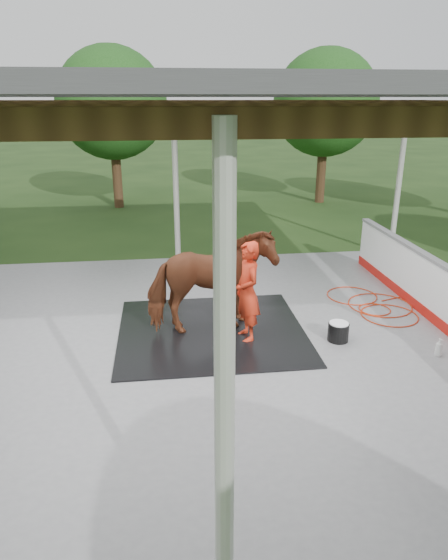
{
  "coord_description": "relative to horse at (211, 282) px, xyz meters",
  "views": [
    {
      "loc": [
        -0.35,
        -7.49,
        3.99
      ],
      "look_at": [
        0.66,
        0.58,
        1.01
      ],
      "focal_mm": 32.0,
      "sensor_mm": 36.0,
      "label": 1
    }
  ],
  "objects": [
    {
      "name": "ground",
      "position": [
        -0.43,
        -0.55,
        -0.99
      ],
      "size": [
        100.0,
        100.0,
        0.0
      ],
      "primitive_type": "plane",
      "color": "#1E3814"
    },
    {
      "name": "concrete_slab",
      "position": [
        -0.43,
        -0.55,
        -0.96
      ],
      "size": [
        12.0,
        10.0,
        0.05
      ],
      "primitive_type": "cube",
      "color": "slate",
      "rests_on": "ground"
    },
    {
      "name": "pavilion_structure",
      "position": [
        -0.43,
        -0.55,
        2.98
      ],
      "size": [
        12.6,
        10.6,
        4.05
      ],
      "color": "beige",
      "rests_on": "ground"
    },
    {
      "name": "tree_belt",
      "position": [
        -0.13,
        0.35,
        2.8
      ],
      "size": [
        28.0,
        28.0,
        5.8
      ],
      "color": "#382314",
      "rests_on": "ground"
    },
    {
      "name": "rubber_mat",
      "position": [
        0.0,
        0.0,
        -0.93
      ],
      "size": [
        3.28,
        3.08,
        0.02
      ],
      "primitive_type": "cube",
      "color": "black",
      "rests_on": "concrete_slab"
    },
    {
      "name": "horse",
      "position": [
        0.0,
        0.0,
        0.0
      ],
      "size": [
        2.3,
        1.34,
        1.83
      ],
      "primitive_type": "imported",
      "rotation": [
        0.0,
        0.0,
        1.74
      ],
      "color": "brown",
      "rests_on": "rubber_mat"
    },
    {
      "name": "handler",
      "position": [
        0.58,
        -0.34,
        -0.07
      ],
      "size": [
        0.53,
        0.7,
        1.74
      ],
      "primitive_type": "imported",
      "rotation": [
        0.0,
        0.0,
        -1.39
      ],
      "color": "red",
      "rests_on": "concrete_slab"
    },
    {
      "name": "wash_bucket",
      "position": [
        2.12,
        -0.62,
        -0.77
      ],
      "size": [
        0.36,
        0.36,
        0.33
      ],
      "color": "black",
      "rests_on": "concrete_slab"
    },
    {
      "name": "soap_bottle_a",
      "position": [
        3.55,
        -1.35,
        -0.79
      ],
      "size": [
        0.16,
        0.16,
        0.3
      ],
      "primitive_type": "imported",
      "rotation": [
        0.0,
        0.0,
        0.47
      ],
      "color": "silver",
      "rests_on": "concrete_slab"
    },
    {
      "name": "soap_bottle_b",
      "position": [
        2.02,
        -0.57,
        -0.84
      ],
      "size": [
        0.12,
        0.12,
        0.2
      ],
      "primitive_type": "imported",
      "rotation": [
        0.0,
        0.0,
        -1.02
      ],
      "color": "#338CD8",
      "rests_on": "concrete_slab"
    },
    {
      "name": "hose_coil",
      "position": [
        3.37,
        0.74,
        -0.93
      ],
      "size": [
        2.41,
        2.13,
        0.02
      ],
      "color": "#B12A0C",
      "rests_on": "concrete_slab"
    }
  ]
}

